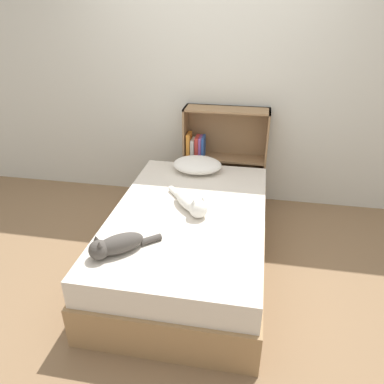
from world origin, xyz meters
The scene contains 7 objects.
ground_plane centered at (0.00, 0.00, 0.00)m, with size 8.00×8.00×0.00m, color #846647.
wall_back centered at (0.00, 1.35, 1.25)m, with size 8.00×0.06×2.50m.
bed centered at (0.00, 0.00, 0.26)m, with size 1.25×1.99×0.54m.
pillow centered at (-0.06, 0.78, 0.60)m, with size 0.48×0.37×0.14m.
cat_light centered at (0.02, 0.02, 0.60)m, with size 0.41×0.48×0.17m.
cat_dark centered at (-0.38, -0.63, 0.60)m, with size 0.42×0.37×0.16m.
bookshelf centered at (0.13, 1.22, 0.55)m, with size 0.87×0.26×1.07m.
Camera 1 is at (0.49, -2.54, 2.08)m, focal length 35.00 mm.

